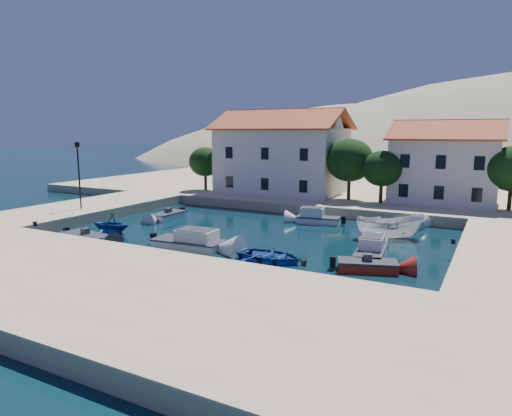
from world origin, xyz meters
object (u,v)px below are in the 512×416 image
at_px(building_left, 282,151).
at_px(rowboat_south, 270,261).
at_px(cabin_cruiser_east, 371,252).
at_px(boat_east, 389,238).
at_px(cabin_cruiser_south, 188,242).
at_px(building_mid, 445,161).
at_px(lamppost, 79,169).

xyz_separation_m(building_left, rowboat_south, (10.40, -24.05, -5.94)).
relative_size(cabin_cruiser_east, boat_east, 0.85).
height_order(building_left, cabin_cruiser_south, building_left).
bearing_deg(building_mid, boat_east, -98.14).
bearing_deg(rowboat_south, cabin_cruiser_east, -57.23).
xyz_separation_m(cabin_cruiser_south, cabin_cruiser_east, (12.15, 3.30, 0.00)).
relative_size(cabin_cruiser_south, rowboat_south, 1.21).
distance_m(building_mid, boat_east, 16.15).
bearing_deg(building_left, building_mid, 3.18).
relative_size(building_left, boat_east, 2.76).
bearing_deg(cabin_cruiser_east, building_left, 30.95).
height_order(building_mid, boat_east, building_mid).
height_order(building_left, cabin_cruiser_east, building_left).
xyz_separation_m(rowboat_south, boat_east, (5.43, 9.92, 0.00)).
bearing_deg(cabin_cruiser_south, boat_east, 35.50).
bearing_deg(lamppost, rowboat_south, -10.48).
height_order(building_left, rowboat_south, building_left).
xyz_separation_m(rowboat_south, cabin_cruiser_east, (5.60, 3.41, 0.48)).
height_order(building_left, building_mid, building_left).
relative_size(building_mid, cabin_cruiser_east, 2.32).
bearing_deg(lamppost, building_mid, 35.45).
xyz_separation_m(lamppost, cabin_cruiser_east, (27.51, -0.64, -4.28)).
relative_size(lamppost, boat_east, 1.17).
distance_m(rowboat_south, cabin_cruiser_east, 6.58).
distance_m(building_left, cabin_cruiser_east, 26.68).
distance_m(lamppost, rowboat_south, 22.78).
bearing_deg(cabin_cruiser_south, building_left, 95.32).
xyz_separation_m(building_left, boat_east, (15.83, -14.13, -5.94)).
bearing_deg(boat_east, cabin_cruiser_south, 101.51).
bearing_deg(building_mid, cabin_cruiser_east, -95.27).
bearing_deg(cabin_cruiser_east, building_mid, -12.11).
bearing_deg(lamppost, cabin_cruiser_south, -14.42).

